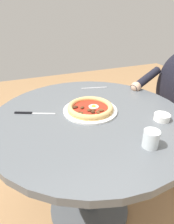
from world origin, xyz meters
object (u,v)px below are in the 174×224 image
at_px(pizza_on_plate, 90,108).
at_px(ramekin_capers, 162,117).
at_px(steak_knife, 29,113).
at_px(dining_table, 90,136).
at_px(fork_utensil, 94,88).
at_px(water_glass, 151,140).
at_px(diner_person, 174,114).

distance_m(pizza_on_plate, ramekin_capers, 0.37).
height_order(pizza_on_plate, steak_knife, pizza_on_plate).
bearing_deg(dining_table, pizza_on_plate, 155.40).
relative_size(dining_table, fork_utensil, 5.85).
distance_m(water_glass, steak_knife, 0.63).
height_order(pizza_on_plate, water_glass, water_glass).
height_order(dining_table, steak_knife, steak_knife).
xyz_separation_m(dining_table, fork_utensil, (-0.34, 0.17, 0.14)).
bearing_deg(fork_utensil, ramekin_capers, 15.46).
distance_m(steak_knife, ramekin_capers, 0.69).
bearing_deg(pizza_on_plate, dining_table, -24.60).
distance_m(pizza_on_plate, fork_utensil, 0.34).
bearing_deg(dining_table, steak_knife, -114.76).
height_order(dining_table, water_glass, water_glass).
distance_m(pizza_on_plate, steak_knife, 0.33).
height_order(steak_knife, ramekin_capers, ramekin_capers).
height_order(ramekin_capers, fork_utensil, ramekin_capers).
xyz_separation_m(dining_table, steak_knife, (-0.14, -0.30, 0.14)).
bearing_deg(steak_knife, ramekin_capers, 62.76).
bearing_deg(diner_person, water_glass, -52.68).
distance_m(dining_table, fork_utensil, 0.41).
height_order(pizza_on_plate, diner_person, diner_person).
distance_m(water_glass, fork_utensil, 0.68).
bearing_deg(water_glass, steak_knife, -137.71).
xyz_separation_m(dining_table, diner_person, (-0.14, 0.75, -0.08)).
distance_m(dining_table, water_glass, 0.39).
xyz_separation_m(pizza_on_plate, steak_knife, (-0.10, -0.32, -0.01)).
relative_size(steak_knife, fork_utensil, 1.15).
bearing_deg(diner_person, fork_utensil, -109.03).
bearing_deg(steak_knife, water_glass, 42.29).
height_order(pizza_on_plate, fork_utensil, pizza_on_plate).
xyz_separation_m(pizza_on_plate, fork_utensil, (-0.30, 0.15, -0.02)).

